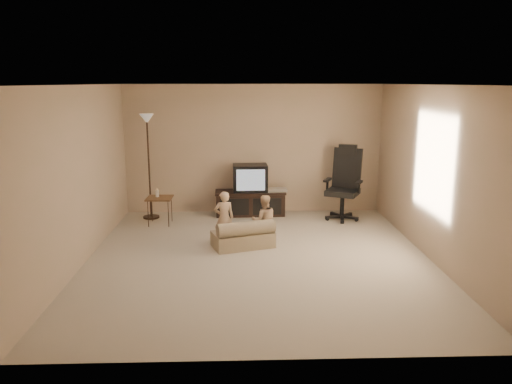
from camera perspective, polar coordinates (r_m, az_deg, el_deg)
floor at (r=7.40m, az=0.31°, el=-7.58°), size 5.50×5.50×0.00m
room_shell at (r=7.03m, az=0.33°, el=4.14°), size 5.50×5.50×5.50m
tv_stand at (r=9.68m, az=-0.63°, el=-0.23°), size 1.39×0.55×0.99m
office_chair at (r=9.51m, az=10.00°, el=-0.10°), size 0.86×0.87×1.39m
side_table at (r=9.17m, az=-10.99°, el=-0.69°), size 0.47×0.47×0.68m
floor_lamp at (r=9.47m, az=-12.26°, el=5.51°), size 0.31×0.31×1.97m
child_sofa at (r=7.81m, az=-1.40°, el=-5.07°), size 1.03×0.78×0.45m
toddler_left at (r=7.91m, az=-3.67°, el=-2.98°), size 0.35×0.28×0.87m
toddler_right at (r=7.86m, az=0.92°, el=-3.25°), size 0.42×0.26×0.81m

